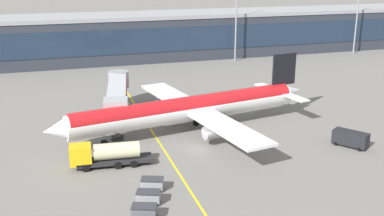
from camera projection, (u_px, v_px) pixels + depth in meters
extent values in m
plane|color=slate|center=(204.00, 148.00, 67.08)|extent=(700.00, 700.00, 0.00)
cube|color=yellow|center=(162.00, 147.00, 67.23)|extent=(1.24, 80.00, 0.01)
cube|color=#2D333D|center=(113.00, 39.00, 128.37)|extent=(196.49, 18.38, 11.74)
cube|color=#1E2D42|center=(118.00, 42.00, 119.78)|extent=(190.60, 0.16, 6.57)
cube|color=#99999E|center=(112.00, 16.00, 126.47)|extent=(200.42, 18.75, 1.00)
cylinder|color=white|center=(188.00, 110.00, 72.89)|extent=(38.99, 10.40, 3.71)
cylinder|color=red|center=(188.00, 108.00, 72.79)|extent=(38.20, 10.12, 3.56)
cone|color=white|center=(56.00, 130.00, 63.69)|extent=(4.26, 4.11, 3.52)
cone|color=white|center=(291.00, 91.00, 82.06)|extent=(4.93, 3.87, 3.15)
cube|color=black|center=(284.00, 69.00, 79.91)|extent=(4.81, 1.19, 5.56)
cube|color=white|center=(294.00, 97.00, 77.77)|extent=(3.00, 6.19, 0.24)
cube|color=white|center=(268.00, 87.00, 84.04)|extent=(3.00, 6.19, 0.24)
cube|color=white|center=(229.00, 129.00, 65.16)|extent=(7.56, 16.94, 0.40)
cube|color=white|center=(170.00, 95.00, 82.12)|extent=(7.56, 16.94, 0.40)
cylinder|color=#939399|center=(213.00, 132.00, 67.60)|extent=(3.17, 2.50, 2.04)
cylinder|color=#939399|center=(172.00, 107.00, 79.58)|extent=(3.17, 2.50, 2.04)
cylinder|color=black|center=(104.00, 143.00, 67.62)|extent=(1.05, 0.57, 1.00)
cylinder|color=slate|center=(104.00, 137.00, 67.35)|extent=(0.20, 0.20, 1.80)
cylinder|color=black|center=(206.00, 129.00, 73.45)|extent=(1.05, 0.57, 1.00)
cylinder|color=slate|center=(206.00, 124.00, 73.19)|extent=(0.20, 0.20, 1.80)
cylinder|color=black|center=(196.00, 123.00, 76.27)|extent=(1.05, 0.57, 1.00)
cylinder|color=slate|center=(196.00, 118.00, 76.01)|extent=(0.20, 0.20, 1.80)
cube|color=#B2B7BC|center=(117.00, 92.00, 78.00)|extent=(6.26, 19.05, 2.80)
cube|color=red|center=(118.00, 92.00, 78.01)|extent=(5.85, 16.11, 1.54)
cube|color=#9EA3A8|center=(116.00, 108.00, 69.10)|extent=(4.11, 3.78, 2.94)
cylinder|color=#4C4C51|center=(117.00, 128.00, 70.04)|extent=(0.70, 0.70, 3.55)
cube|color=#262628|center=(117.00, 138.00, 70.53)|extent=(2.09, 2.09, 0.30)
cylinder|color=gray|center=(119.00, 79.00, 86.90)|extent=(3.90, 3.90, 3.08)
cylinder|color=gray|center=(119.00, 95.00, 87.85)|extent=(1.80, 1.80, 3.55)
cube|color=#232326|center=(115.00, 160.00, 60.99)|extent=(10.18, 3.37, 0.50)
cube|color=yellow|center=(81.00, 154.00, 59.69)|extent=(3.01, 2.74, 2.50)
cube|color=black|center=(70.00, 152.00, 59.28)|extent=(0.36, 2.31, 1.12)
cylinder|color=beige|center=(117.00, 151.00, 60.64)|extent=(6.17, 2.72, 2.20)
cylinder|color=black|center=(86.00, 168.00, 59.15)|extent=(1.03, 0.44, 1.00)
cylinder|color=black|center=(86.00, 161.00, 61.36)|extent=(1.03, 0.44, 1.00)
cylinder|color=black|center=(118.00, 165.00, 60.02)|extent=(1.03, 0.44, 1.00)
cylinder|color=black|center=(117.00, 158.00, 62.23)|extent=(1.03, 0.44, 1.00)
cylinder|color=black|center=(134.00, 164.00, 60.46)|extent=(1.03, 0.44, 1.00)
cylinder|color=black|center=(132.00, 157.00, 62.67)|extent=(1.03, 0.44, 1.00)
cube|color=black|center=(350.00, 138.00, 67.29)|extent=(4.51, 5.33, 2.00)
cube|color=black|center=(342.00, 134.00, 67.94)|extent=(2.54, 2.50, 0.60)
cylinder|color=black|center=(336.00, 143.00, 67.94)|extent=(0.54, 0.64, 0.60)
cylinder|color=black|center=(341.00, 140.00, 69.34)|extent=(0.54, 0.64, 0.60)
cylinder|color=black|center=(359.00, 149.00, 65.84)|extent=(0.54, 0.64, 0.60)
cylinder|color=black|center=(364.00, 145.00, 67.24)|extent=(0.54, 0.64, 0.60)
cube|color=#595B60|center=(144.00, 212.00, 48.25)|extent=(2.96, 2.32, 1.10)
cube|color=#333338|center=(144.00, 206.00, 48.04)|extent=(3.02, 2.37, 0.10)
cylinder|color=black|center=(136.00, 212.00, 49.18)|extent=(0.38, 0.24, 0.36)
cylinder|color=black|center=(155.00, 213.00, 49.07)|extent=(0.38, 0.24, 0.36)
cube|color=gray|center=(148.00, 197.00, 51.30)|extent=(2.96, 2.32, 1.10)
cube|color=#333338|center=(148.00, 192.00, 51.09)|extent=(3.02, 2.37, 0.10)
cylinder|color=black|center=(138.00, 205.00, 50.80)|extent=(0.38, 0.24, 0.36)
cylinder|color=black|center=(141.00, 198.00, 52.23)|extent=(0.38, 0.24, 0.36)
cylinder|color=black|center=(157.00, 205.00, 50.70)|extent=(0.38, 0.24, 0.36)
cylinder|color=black|center=(159.00, 198.00, 52.12)|extent=(0.38, 0.24, 0.36)
cube|color=gray|center=(152.00, 184.00, 54.35)|extent=(2.96, 2.32, 1.10)
cube|color=#333338|center=(152.00, 179.00, 54.14)|extent=(3.02, 2.37, 0.10)
cylinder|color=black|center=(143.00, 191.00, 53.85)|extent=(0.38, 0.24, 0.36)
cylinder|color=black|center=(145.00, 185.00, 55.28)|extent=(0.38, 0.24, 0.36)
cylinder|color=black|center=(160.00, 191.00, 53.75)|extent=(0.38, 0.24, 0.36)
cylinder|color=black|center=(162.00, 186.00, 55.18)|extent=(0.38, 0.24, 0.36)
cylinder|color=gray|center=(236.00, 22.00, 125.28)|extent=(0.44, 0.44, 22.00)
cylinder|color=gray|center=(357.00, 21.00, 137.06)|extent=(0.44, 0.44, 19.33)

